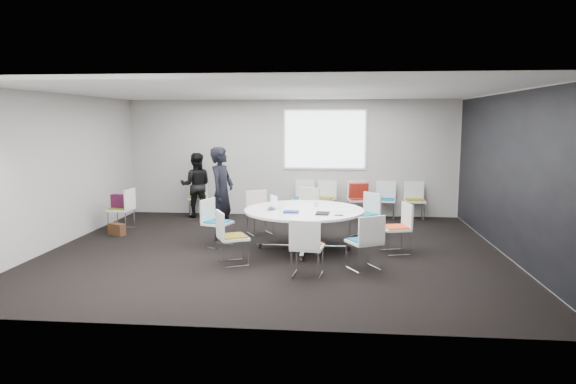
# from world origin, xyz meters

# --- Properties ---
(room_shell) EXTENTS (8.08, 7.08, 2.88)m
(room_shell) POSITION_xyz_m (0.09, 0.00, 1.40)
(room_shell) COLOR black
(room_shell) RESTS_ON ground
(conference_table) EXTENTS (2.14, 2.14, 0.73)m
(conference_table) POSITION_xyz_m (0.52, 0.13, 0.53)
(conference_table) COLOR silver
(conference_table) RESTS_ON ground
(projection_screen) EXTENTS (1.90, 0.03, 1.35)m
(projection_screen) POSITION_xyz_m (0.80, 3.46, 1.85)
(projection_screen) COLOR white
(projection_screen) RESTS_ON room_shell
(chair_ring_a) EXTENTS (0.55, 0.56, 0.88)m
(chair_ring_a) POSITION_xyz_m (2.13, -0.01, 0.28)
(chair_ring_a) COLOR silver
(chair_ring_a) RESTS_ON ground
(chair_ring_b) EXTENTS (0.64, 0.64, 0.88)m
(chair_ring_b) POSITION_xyz_m (1.66, 1.18, 0.28)
(chair_ring_b) COLOR silver
(chair_ring_b) RESTS_ON ground
(chair_ring_c) EXTENTS (0.57, 0.56, 0.88)m
(chair_ring_c) POSITION_xyz_m (0.46, 1.80, 0.28)
(chair_ring_c) COLOR silver
(chair_ring_c) RESTS_ON ground
(chair_ring_d) EXTENTS (0.62, 0.62, 0.88)m
(chair_ring_d) POSITION_xyz_m (-0.46, 1.26, 0.28)
(chair_ring_d) COLOR silver
(chair_ring_d) RESTS_ON ground
(chair_ring_e) EXTENTS (0.57, 0.58, 0.88)m
(chair_ring_e) POSITION_xyz_m (-1.08, 0.16, 0.28)
(chair_ring_e) COLOR silver
(chair_ring_e) RESTS_ON ground
(chair_ring_f) EXTENTS (0.61, 0.61, 0.88)m
(chair_ring_f) POSITION_xyz_m (-0.57, -0.97, 0.28)
(chair_ring_f) COLOR silver
(chair_ring_f) RESTS_ON ground
(chair_ring_g) EXTENTS (0.52, 0.50, 0.88)m
(chair_ring_g) POSITION_xyz_m (0.66, -1.50, 0.28)
(chair_ring_g) COLOR silver
(chair_ring_g) RESTS_ON ground
(chair_ring_h) EXTENTS (0.62, 0.61, 0.88)m
(chair_ring_h) POSITION_xyz_m (1.53, -1.08, 0.28)
(chair_ring_h) COLOR silver
(chair_ring_h) RESTS_ON ground
(chair_back_a) EXTENTS (0.52, 0.51, 0.88)m
(chair_back_a) POSITION_xyz_m (0.31, 3.16, 0.28)
(chair_back_a) COLOR silver
(chair_back_a) RESTS_ON ground
(chair_back_b) EXTENTS (0.56, 0.56, 0.88)m
(chair_back_b) POSITION_xyz_m (0.82, 3.17, 0.28)
(chair_back_b) COLOR silver
(chair_back_b) RESTS_ON ground
(chair_back_c) EXTENTS (0.52, 0.51, 0.88)m
(chair_back_c) POSITION_xyz_m (1.60, 3.17, 0.28)
(chair_back_c) COLOR silver
(chair_back_c) RESTS_ON ground
(chair_back_d) EXTENTS (0.52, 0.51, 0.88)m
(chair_back_d) POSITION_xyz_m (2.24, 3.17, 0.28)
(chair_back_d) COLOR silver
(chair_back_d) RESTS_ON ground
(chair_back_e) EXTENTS (0.47, 0.46, 0.88)m
(chair_back_e) POSITION_xyz_m (2.91, 3.14, 0.28)
(chair_back_e) COLOR silver
(chair_back_e) RESTS_ON ground
(chair_spare_left) EXTENTS (0.48, 0.49, 0.88)m
(chair_spare_left) POSITION_xyz_m (-3.42, 1.40, 0.28)
(chair_spare_left) COLOR silver
(chair_spare_left) RESTS_ON ground
(chair_person_back) EXTENTS (0.54, 0.53, 0.88)m
(chair_person_back) POSITION_xyz_m (-2.26, 3.17, 0.28)
(chair_person_back) COLOR silver
(chair_person_back) RESTS_ON ground
(person_main) EXTENTS (0.57, 0.74, 1.80)m
(person_main) POSITION_xyz_m (-1.13, 0.82, 0.90)
(person_main) COLOR black
(person_main) RESTS_ON ground
(person_back) EXTENTS (0.85, 0.72, 1.54)m
(person_back) POSITION_xyz_m (-2.25, 3.00, 0.77)
(person_back) COLOR black
(person_back) RESTS_ON ground
(laptop) EXTENTS (0.23, 0.33, 0.02)m
(laptop) POSITION_xyz_m (-0.01, 0.10, 0.74)
(laptop) COLOR #333338
(laptop) RESTS_ON conference_table
(laptop_lid) EXTENTS (0.15, 0.27, 0.22)m
(laptop_lid) POSITION_xyz_m (-0.03, 0.13, 0.86)
(laptop_lid) COLOR silver
(laptop_lid) RESTS_ON conference_table
(notebook_black) EXTENTS (0.24, 0.32, 0.02)m
(notebook_black) POSITION_xyz_m (0.86, -0.30, 0.74)
(notebook_black) COLOR black
(notebook_black) RESTS_ON conference_table
(tablet_folio) EXTENTS (0.26, 0.20, 0.03)m
(tablet_folio) POSITION_xyz_m (0.31, -0.23, 0.74)
(tablet_folio) COLOR navy
(tablet_folio) RESTS_ON conference_table
(papers_right) EXTENTS (0.36, 0.36, 0.00)m
(papers_right) POSITION_xyz_m (1.11, 0.46, 0.73)
(papers_right) COLOR white
(papers_right) RESTS_ON conference_table
(papers_front) EXTENTS (0.34, 0.28, 0.00)m
(papers_front) POSITION_xyz_m (1.18, -0.02, 0.73)
(papers_front) COLOR silver
(papers_front) RESTS_ON conference_table
(cup) EXTENTS (0.08, 0.08, 0.09)m
(cup) POSITION_xyz_m (0.71, 0.48, 0.78)
(cup) COLOR white
(cup) RESTS_ON conference_table
(phone) EXTENTS (0.14, 0.08, 0.01)m
(phone) POSITION_xyz_m (1.13, -0.41, 0.73)
(phone) COLOR black
(phone) RESTS_ON conference_table
(maroon_bag) EXTENTS (0.42, 0.23, 0.28)m
(maroon_bag) POSITION_xyz_m (-3.44, 1.40, 0.62)
(maroon_bag) COLOR #491331
(maroon_bag) RESTS_ON chair_spare_left
(brown_bag) EXTENTS (0.39, 0.30, 0.24)m
(brown_bag) POSITION_xyz_m (-3.33, 0.90, 0.12)
(brown_bag) COLOR #442715
(brown_bag) RESTS_ON ground
(red_jacket) EXTENTS (0.46, 0.25, 0.36)m
(red_jacket) POSITION_xyz_m (1.60, 2.94, 0.70)
(red_jacket) COLOR #A72114
(red_jacket) RESTS_ON chair_back_c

